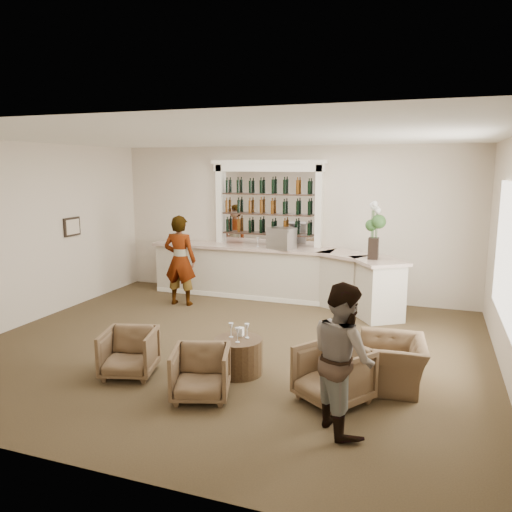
{
  "coord_description": "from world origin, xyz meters",
  "views": [
    {
      "loc": [
        2.97,
        -7.05,
        2.87
      ],
      "look_at": [
        0.13,
        0.9,
        1.34
      ],
      "focal_mm": 35.0,
      "sensor_mm": 36.0,
      "label": 1
    }
  ],
  "objects_px": {
    "sommelier": "(180,260)",
    "guest": "(343,357)",
    "armchair_left": "(129,353)",
    "flower_vase": "(374,227)",
    "armchair_center": "(201,373)",
    "cocktail_table": "(238,356)",
    "armchair_right": "(333,375)",
    "armchair_far": "(392,363)",
    "bar_counter": "(276,274)",
    "espresso_machine": "(282,238)"
  },
  "relations": [
    {
      "from": "bar_counter",
      "to": "armchair_left",
      "type": "distance_m",
      "value": 4.53
    },
    {
      "from": "cocktail_table",
      "to": "armchair_left",
      "type": "bearing_deg",
      "value": -157.76
    },
    {
      "from": "armchair_far",
      "to": "flower_vase",
      "type": "bearing_deg",
      "value": -174.5
    },
    {
      "from": "guest",
      "to": "armchair_center",
      "type": "distance_m",
      "value": 1.86
    },
    {
      "from": "bar_counter",
      "to": "armchair_center",
      "type": "distance_m",
      "value": 4.79
    },
    {
      "from": "armchair_far",
      "to": "bar_counter",
      "type": "bearing_deg",
      "value": -149.14
    },
    {
      "from": "bar_counter",
      "to": "espresso_machine",
      "type": "xyz_separation_m",
      "value": [
        0.14,
        -0.06,
        0.79
      ]
    },
    {
      "from": "armchair_center",
      "to": "armchair_right",
      "type": "height_order",
      "value": "armchair_right"
    },
    {
      "from": "sommelier",
      "to": "flower_vase",
      "type": "relative_size",
      "value": 1.74
    },
    {
      "from": "armchair_right",
      "to": "armchair_far",
      "type": "distance_m",
      "value": 0.97
    },
    {
      "from": "armchair_center",
      "to": "flower_vase",
      "type": "height_order",
      "value": "flower_vase"
    },
    {
      "from": "cocktail_table",
      "to": "armchair_left",
      "type": "xyz_separation_m",
      "value": [
        -1.4,
        -0.57,
        0.08
      ]
    },
    {
      "from": "guest",
      "to": "flower_vase",
      "type": "distance_m",
      "value": 4.4
    },
    {
      "from": "armchair_left",
      "to": "armchair_right",
      "type": "xyz_separation_m",
      "value": [
        2.81,
        0.15,
        0.03
      ]
    },
    {
      "from": "guest",
      "to": "armchair_left",
      "type": "xyz_separation_m",
      "value": [
        -3.02,
        0.43,
        -0.5
      ]
    },
    {
      "from": "armchair_center",
      "to": "cocktail_table",
      "type": "bearing_deg",
      "value": 61.03
    },
    {
      "from": "armchair_right",
      "to": "sommelier",
      "type": "bearing_deg",
      "value": 173.58
    },
    {
      "from": "armchair_right",
      "to": "armchair_far",
      "type": "height_order",
      "value": "armchair_right"
    },
    {
      "from": "sommelier",
      "to": "guest",
      "type": "distance_m",
      "value": 5.63
    },
    {
      "from": "armchair_left",
      "to": "bar_counter",
      "type": "bearing_deg",
      "value": 65.2
    },
    {
      "from": "sommelier",
      "to": "armchair_right",
      "type": "bearing_deg",
      "value": 135.07
    },
    {
      "from": "armchair_left",
      "to": "flower_vase",
      "type": "height_order",
      "value": "flower_vase"
    },
    {
      "from": "armchair_left",
      "to": "flower_vase",
      "type": "relative_size",
      "value": 0.66
    },
    {
      "from": "guest",
      "to": "armchair_far",
      "type": "distance_m",
      "value": 1.47
    },
    {
      "from": "sommelier",
      "to": "armchair_far",
      "type": "xyz_separation_m",
      "value": [
        4.5,
        -2.58,
        -0.62
      ]
    },
    {
      "from": "guest",
      "to": "armchair_right",
      "type": "distance_m",
      "value": 0.78
    },
    {
      "from": "bar_counter",
      "to": "sommelier",
      "type": "height_order",
      "value": "sommelier"
    },
    {
      "from": "armchair_left",
      "to": "espresso_machine",
      "type": "bearing_deg",
      "value": 63.37
    },
    {
      "from": "sommelier",
      "to": "armchair_center",
      "type": "height_order",
      "value": "sommelier"
    },
    {
      "from": "armchair_center",
      "to": "flower_vase",
      "type": "bearing_deg",
      "value": 50.95
    },
    {
      "from": "armchair_right",
      "to": "flower_vase",
      "type": "xyz_separation_m",
      "value": [
        0.01,
        3.72,
        1.4
      ]
    },
    {
      "from": "sommelier",
      "to": "guest",
      "type": "bearing_deg",
      "value": 131.95
    },
    {
      "from": "bar_counter",
      "to": "espresso_machine",
      "type": "distance_m",
      "value": 0.8
    },
    {
      "from": "armchair_left",
      "to": "armchair_right",
      "type": "height_order",
      "value": "armchair_right"
    },
    {
      "from": "guest",
      "to": "armchair_left",
      "type": "relative_size",
      "value": 2.31
    },
    {
      "from": "armchair_left",
      "to": "armchair_center",
      "type": "distance_m",
      "value": 1.27
    },
    {
      "from": "sommelier",
      "to": "armchair_right",
      "type": "xyz_separation_m",
      "value": [
        3.86,
        -3.31,
        -0.59
      ]
    },
    {
      "from": "cocktail_table",
      "to": "espresso_machine",
      "type": "relative_size",
      "value": 1.32
    },
    {
      "from": "armchair_far",
      "to": "flower_vase",
      "type": "distance_m",
      "value": 3.38
    },
    {
      "from": "cocktail_table",
      "to": "bar_counter",
      "type": "bearing_deg",
      "value": 99.78
    },
    {
      "from": "sommelier",
      "to": "flower_vase",
      "type": "distance_m",
      "value": 3.98
    },
    {
      "from": "armchair_far",
      "to": "armchair_center",
      "type": "bearing_deg",
      "value": -68.66
    },
    {
      "from": "bar_counter",
      "to": "armchair_center",
      "type": "relative_size",
      "value": 8.01
    },
    {
      "from": "bar_counter",
      "to": "armchair_left",
      "type": "xyz_separation_m",
      "value": [
        -0.73,
        -4.47,
        -0.25
      ]
    },
    {
      "from": "armchair_far",
      "to": "armchair_right",
      "type": "bearing_deg",
      "value": -47.75
    },
    {
      "from": "bar_counter",
      "to": "armchair_center",
      "type": "xyz_separation_m",
      "value": [
        0.51,
        -4.75,
        -0.25
      ]
    },
    {
      "from": "armchair_left",
      "to": "sommelier",
      "type": "bearing_deg",
      "value": 91.29
    },
    {
      "from": "bar_counter",
      "to": "sommelier",
      "type": "distance_m",
      "value": 2.07
    },
    {
      "from": "bar_counter",
      "to": "armchair_right",
      "type": "distance_m",
      "value": 4.8
    },
    {
      "from": "cocktail_table",
      "to": "armchair_center",
      "type": "relative_size",
      "value": 0.95
    }
  ]
}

